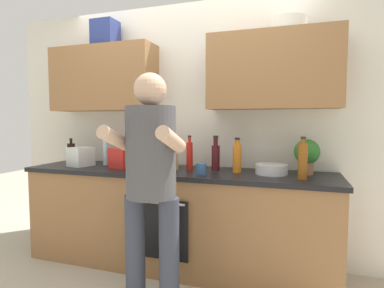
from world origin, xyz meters
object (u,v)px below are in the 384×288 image
(bottle_water, at_px, (106,151))
(grocery_bag_bread, at_px, (164,162))
(cup_tea, at_px, (201,169))
(grocery_bag_produce, at_px, (81,157))
(bottle_wine, at_px, (216,156))
(bottle_hotsauce, at_px, (190,155))
(bottle_syrup, at_px, (303,160))
(mixing_bowl, at_px, (271,169))
(grocery_bag_crisps, at_px, (122,158))
(bottle_juice, at_px, (237,157))
(cup_ceramic, at_px, (168,162))
(cup_coffee, at_px, (146,161))
(person_standing, at_px, (151,175))
(bottle_soy, at_px, (71,153))
(potted_herb, at_px, (307,154))

(bottle_water, bearing_deg, grocery_bag_bread, -10.31)
(cup_tea, height_order, grocery_bag_produce, grocery_bag_produce)
(bottle_wine, distance_m, bottle_hotsauce, 0.24)
(bottle_syrup, height_order, bottle_hotsauce, bottle_syrup)
(mixing_bowl, distance_m, grocery_bag_crisps, 1.39)
(bottle_juice, bearing_deg, cup_tea, -141.08)
(bottle_water, bearing_deg, bottle_hotsauce, -0.38)
(mixing_bowl, bearing_deg, cup_tea, -158.33)
(cup_ceramic, xyz_separation_m, grocery_bag_bread, (0.06, -0.24, 0.03))
(bottle_water, xyz_separation_m, cup_coffee, (0.42, 0.06, -0.10))
(mixing_bowl, bearing_deg, bottle_juice, -178.36)
(bottle_wine, bearing_deg, cup_ceramic, 172.64)
(bottle_syrup, bearing_deg, bottle_juice, 164.13)
(mixing_bowl, relative_size, grocery_bag_bread, 1.40)
(cup_ceramic, relative_size, mixing_bowl, 0.35)
(cup_coffee, relative_size, grocery_bag_crisps, 0.48)
(person_standing, bearing_deg, bottle_soy, 148.72)
(person_standing, distance_m, cup_ceramic, 0.93)
(grocery_bag_crisps, bearing_deg, bottle_syrup, -2.97)
(cup_tea, xyz_separation_m, grocery_bag_bread, (-0.38, 0.11, 0.02))
(cup_coffee, bearing_deg, cup_tea, -23.97)
(bottle_wine, xyz_separation_m, grocery_bag_produce, (-1.33, -0.18, -0.04))
(potted_herb, bearing_deg, bottle_water, -177.96)
(mixing_bowl, height_order, grocery_bag_crisps, grocery_bag_crisps)
(bottle_syrup, relative_size, grocery_bag_bread, 1.73)
(cup_ceramic, height_order, grocery_bag_bread, grocery_bag_bread)
(bottle_hotsauce, height_order, grocery_bag_bread, bottle_hotsauce)
(bottle_wine, bearing_deg, grocery_bag_crisps, -171.25)
(person_standing, relative_size, cup_ceramic, 17.67)
(bottle_juice, distance_m, potted_herb, 0.58)
(grocery_bag_crisps, bearing_deg, bottle_hotsauce, 7.48)
(cup_tea, relative_size, grocery_bag_produce, 0.48)
(cup_ceramic, bearing_deg, bottle_water, -170.32)
(bottle_syrup, xyz_separation_m, bottle_hotsauce, (-0.97, 0.17, -0.01))
(bottle_water, distance_m, cup_tea, 1.11)
(bottle_soy, relative_size, bottle_hotsauce, 0.84)
(cup_ceramic, distance_m, mixing_bowl, 1.00)
(person_standing, xyz_separation_m, bottle_juice, (0.46, 0.76, 0.05))
(bottle_hotsauce, bearing_deg, cup_ceramic, 156.31)
(bottle_hotsauce, distance_m, mixing_bowl, 0.74)
(cup_tea, bearing_deg, bottle_soy, 170.71)
(person_standing, xyz_separation_m, grocery_bag_produce, (-1.08, 0.66, 0.01))
(mixing_bowl, bearing_deg, grocery_bag_produce, -176.43)
(bottle_hotsauce, xyz_separation_m, grocery_bag_bread, (-0.20, -0.12, -0.06))
(bottle_juice, xyz_separation_m, grocery_bag_crisps, (-1.09, -0.07, -0.04))
(bottle_wine, height_order, bottle_juice, bottle_wine)
(cup_ceramic, distance_m, cup_coffee, 0.22)
(potted_herb, distance_m, grocery_bag_produce, 2.12)
(person_standing, xyz_separation_m, cup_coffee, (-0.47, 0.84, -0.04))
(grocery_bag_produce, bearing_deg, bottle_hotsauce, 6.48)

